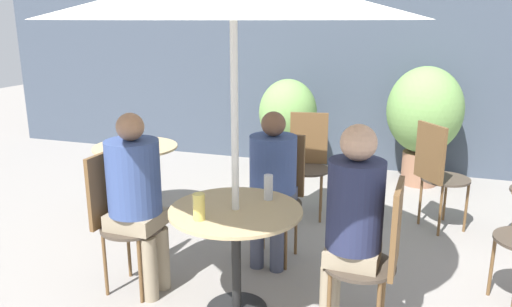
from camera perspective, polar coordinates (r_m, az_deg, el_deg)
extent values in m
cube|color=#3D4756|center=(6.26, 11.05, 11.89)|extent=(10.00, 0.06, 3.00)
cylinder|color=black|center=(3.23, -2.27, -12.20)|extent=(0.06, 0.06, 0.67)
cylinder|color=tan|center=(3.08, -2.34, -6.53)|extent=(0.83, 0.83, 0.02)
cylinder|color=black|center=(4.91, -13.13, -7.02)|extent=(0.40, 0.40, 0.01)
cylinder|color=black|center=(4.80, -13.38, -3.25)|extent=(0.06, 0.06, 0.67)
cylinder|color=tan|center=(4.70, -13.63, 0.73)|extent=(0.77, 0.77, 0.02)
cylinder|color=#42382D|center=(2.99, 11.68, -12.33)|extent=(0.42, 0.42, 0.02)
cylinder|color=brown|center=(3.22, 14.34, -15.27)|extent=(0.02, 0.02, 0.45)
cylinder|color=brown|center=(3.24, 9.37, -14.67)|extent=(0.02, 0.02, 0.45)
cube|color=brown|center=(2.87, 15.74, -8.17)|extent=(0.04, 0.36, 0.50)
cylinder|color=#42382D|center=(3.83, 2.11, -5.72)|extent=(0.42, 0.42, 0.02)
cylinder|color=brown|center=(4.01, 4.58, -8.45)|extent=(0.02, 0.02, 0.45)
cylinder|color=brown|center=(4.08, 0.84, -7.94)|extent=(0.02, 0.02, 0.45)
cylinder|color=brown|center=(3.77, 3.42, -10.04)|extent=(0.02, 0.02, 0.45)
cylinder|color=brown|center=(3.85, -0.54, -9.45)|extent=(0.02, 0.02, 0.45)
cube|color=brown|center=(3.92, 3.02, -1.26)|extent=(0.36, 0.04, 0.50)
cylinder|color=#42382D|center=(3.52, -14.00, -8.18)|extent=(0.42, 0.42, 0.02)
cylinder|color=brown|center=(3.79, -14.34, -10.39)|extent=(0.02, 0.02, 0.45)
cylinder|color=brown|center=(3.59, -16.85, -12.06)|extent=(0.02, 0.02, 0.45)
cylinder|color=brown|center=(3.65, -10.72, -11.19)|extent=(0.02, 0.02, 0.45)
cylinder|color=brown|center=(3.44, -13.10, -13.01)|extent=(0.02, 0.02, 0.45)
cube|color=brown|center=(3.53, -16.83, -3.80)|extent=(0.04, 0.36, 0.50)
cylinder|color=brown|center=(3.79, 25.35, -11.43)|extent=(0.02, 0.02, 0.45)
cylinder|color=#42382D|center=(4.71, 20.84, -2.73)|extent=(0.42, 0.42, 0.02)
cylinder|color=brown|center=(4.80, 18.27, -5.15)|extent=(0.02, 0.02, 0.45)
cylinder|color=brown|center=(4.60, 20.32, -6.22)|extent=(0.02, 0.02, 0.45)
cylinder|color=brown|center=(4.96, 20.81, -4.70)|extent=(0.02, 0.02, 0.45)
cylinder|color=brown|center=(4.77, 22.89, -5.71)|extent=(0.02, 0.02, 0.45)
cube|color=brown|center=(4.52, 19.29, 0.11)|extent=(0.24, 0.30, 0.50)
cylinder|color=#42382D|center=(4.69, 5.86, -1.84)|extent=(0.42, 0.42, 0.02)
cylinder|color=brown|center=(4.89, 7.48, -4.09)|extent=(0.02, 0.02, 0.45)
cylinder|color=brown|center=(4.90, 4.27, -3.95)|extent=(0.02, 0.02, 0.45)
cylinder|color=brown|center=(4.63, 7.39, -5.20)|extent=(0.02, 0.02, 0.45)
cylinder|color=brown|center=(4.65, 4.00, -5.05)|extent=(0.02, 0.02, 0.45)
cube|color=brown|center=(4.81, 6.06, 1.76)|extent=(0.36, 0.09, 0.50)
cylinder|color=gray|center=(3.19, 8.73, -15.21)|extent=(0.10, 0.10, 0.45)
cylinder|color=gray|center=(3.07, 8.16, -16.51)|extent=(0.10, 0.10, 0.45)
cube|color=gray|center=(2.97, 10.96, -11.25)|extent=(0.31, 0.28, 0.10)
cylinder|color=#232847|center=(2.85, 11.27, -5.76)|extent=(0.32, 0.32, 0.51)
sphere|color=tan|center=(2.75, 11.65, 1.23)|extent=(0.20, 0.20, 0.20)
cylinder|color=#42475B|center=(3.80, 0.11, -9.80)|extent=(0.11, 0.11, 0.45)
cylinder|color=#42475B|center=(3.76, 2.40, -10.15)|extent=(0.11, 0.11, 0.45)
cube|color=#42475B|center=(3.78, 1.93, -5.03)|extent=(0.31, 0.34, 0.11)
cylinder|color=#384C84|center=(3.69, 1.96, -1.18)|extent=(0.35, 0.35, 0.42)
sphere|color=brown|center=(3.62, 2.01, 3.41)|extent=(0.18, 0.18, 0.18)
cylinder|color=gray|center=(3.47, -12.07, -12.76)|extent=(0.11, 0.11, 0.45)
cylinder|color=gray|center=(3.59, -10.70, -11.69)|extent=(0.11, 0.11, 0.45)
cube|color=gray|center=(3.47, -13.51, -7.34)|extent=(0.35, 0.31, 0.11)
cylinder|color=#384C84|center=(3.37, -13.82, -2.63)|extent=(0.35, 0.35, 0.49)
sphere|color=#9E7051|center=(3.28, -14.19, 2.97)|extent=(0.18, 0.18, 0.18)
cylinder|color=silver|center=(3.21, 1.42, -3.88)|extent=(0.06, 0.06, 0.17)
cylinder|color=#DBC65B|center=(2.91, -6.53, -6.07)|extent=(0.07, 0.07, 0.16)
cylinder|color=slate|center=(6.05, 3.57, -0.66)|extent=(0.40, 0.40, 0.36)
ellipsoid|color=#709E51|center=(5.92, 3.66, 4.70)|extent=(0.68, 0.68, 0.79)
cylinder|color=#93664C|center=(5.98, 18.19, -1.56)|extent=(0.40, 0.40, 0.37)
ellipsoid|color=#709E51|center=(5.83, 18.72, 4.72)|extent=(0.82, 0.82, 0.96)
cylinder|color=silver|center=(2.97, -2.41, -0.03)|extent=(0.04, 0.04, 2.11)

